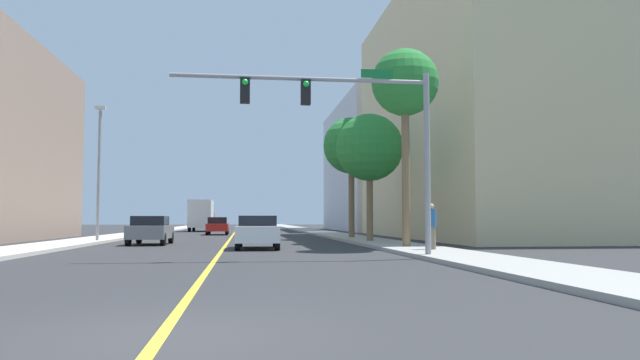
{
  "coord_description": "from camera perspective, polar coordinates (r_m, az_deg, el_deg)",
  "views": [
    {
      "loc": [
        0.93,
        -6.91,
        1.32
      ],
      "look_at": [
        4.41,
        20.18,
        3.14
      ],
      "focal_mm": 33.04,
      "sensor_mm": 36.0,
      "label": 1
    }
  ],
  "objects": [
    {
      "name": "ground",
      "position": [
        48.94,
        -8.45,
        -5.31
      ],
      "size": [
        192.0,
        192.0,
        0.0
      ],
      "primitive_type": "plane",
      "color": "#2D2D30"
    },
    {
      "name": "sidewalk_left",
      "position": [
        49.74,
        -17.77,
        -5.06
      ],
      "size": [
        2.8,
        168.0,
        0.15
      ],
      "primitive_type": "cube",
      "color": "beige",
      "rests_on": "ground"
    },
    {
      "name": "sidewalk_right",
      "position": [
        49.44,
        0.94,
        -5.25
      ],
      "size": [
        2.8,
        168.0,
        0.15
      ],
      "primitive_type": "cube",
      "color": "#9E9B93",
      "rests_on": "ground"
    },
    {
      "name": "lane_marking_center",
      "position": [
        48.94,
        -8.45,
        -5.31
      ],
      "size": [
        0.16,
        144.0,
        0.01
      ],
      "primitive_type": "cube",
      "color": "yellow",
      "rests_on": "ground"
    },
    {
      "name": "building_right_near",
      "position": [
        45.36,
        18.0,
        6.03
      ],
      "size": [
        16.65,
        27.14,
        17.85
      ],
      "primitive_type": "cube",
      "color": "beige",
      "rests_on": "ground"
    },
    {
      "name": "building_right_far",
      "position": [
        71.35,
        7.66,
        1.14
      ],
      "size": [
        15.0,
        24.63,
        14.87
      ],
      "primitive_type": "cube",
      "color": "silver",
      "rests_on": "ground"
    },
    {
      "name": "traffic_signal_mast",
      "position": [
        19.71,
        3.05,
        6.0
      ],
      "size": [
        8.63,
        0.36,
        6.2
      ],
      "color": "gray",
      "rests_on": "sidewalk_right"
    },
    {
      "name": "street_lamp",
      "position": [
        34.98,
        -20.62,
        1.35
      ],
      "size": [
        0.56,
        0.28,
        7.49
      ],
      "color": "gray",
      "rests_on": "sidewalk_left"
    },
    {
      "name": "palm_near",
      "position": [
        26.37,
        8.23,
        9.09
      ],
      "size": [
        2.94,
        2.94,
        8.63
      ],
      "color": "brown",
      "rests_on": "sidewalk_right"
    },
    {
      "name": "palm_mid",
      "position": [
        32.38,
        4.82,
        3.1
      ],
      "size": [
        3.69,
        3.69,
        6.94
      ],
      "color": "brown",
      "rests_on": "sidewalk_right"
    },
    {
      "name": "palm_far",
      "position": [
        39.04,
        3.05,
        3.27
      ],
      "size": [
        3.73,
        3.73,
        7.9
      ],
      "color": "brown",
      "rests_on": "sidewalk_right"
    },
    {
      "name": "car_green",
      "position": [
        48.75,
        -6.69,
        -4.47
      ],
      "size": [
        1.88,
        4.52,
        1.43
      ],
      "rotation": [
        0.0,
        0.0,
        0.04
      ],
      "color": "#196638",
      "rests_on": "ground"
    },
    {
      "name": "car_gray",
      "position": [
        31.69,
        -16.09,
        -4.66
      ],
      "size": [
        1.94,
        3.95,
        1.48
      ],
      "rotation": [
        0.0,
        0.0,
        -0.01
      ],
      "color": "slate",
      "rests_on": "ground"
    },
    {
      "name": "car_red",
      "position": [
        50.47,
        -9.88,
        -4.38
      ],
      "size": [
        1.81,
        4.51,
        1.48
      ],
      "rotation": [
        0.0,
        0.0,
        0.01
      ],
      "color": "red",
      "rests_on": "ground"
    },
    {
      "name": "car_white",
      "position": [
        26.52,
        -6.06,
        -4.98
      ],
      "size": [
        1.97,
        4.42,
        1.47
      ],
      "rotation": [
        0.0,
        0.0,
        -0.02
      ],
      "color": "white",
      "rests_on": "ground"
    },
    {
      "name": "delivery_truck",
      "position": [
        64.73,
        -11.42,
        -3.35
      ],
      "size": [
        2.43,
        7.4,
        3.32
      ],
      "rotation": [
        0.0,
        0.0,
        -0.0
      ],
      "color": "red",
      "rests_on": "ground"
    },
    {
      "name": "pedestrian",
      "position": [
        23.32,
        10.74,
        -4.43
      ],
      "size": [
        0.38,
        0.38,
        1.78
      ],
      "rotation": [
        0.0,
        0.0,
        6.02
      ],
      "color": "#726651",
      "rests_on": "sidewalk_right"
    }
  ]
}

